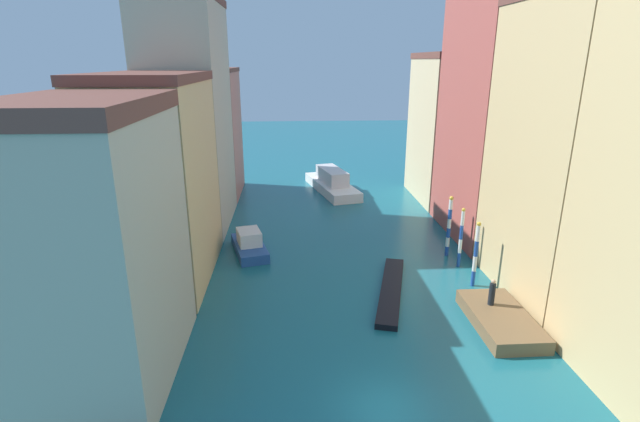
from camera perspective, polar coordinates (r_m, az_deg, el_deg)
name	(u,v)px	position (r m, az deg, el deg)	size (l,w,h in m)	color
ground_plane	(334,223)	(43.43, 1.74, -1.48)	(154.00, 154.00, 0.00)	#196070
building_left_0	(95,247)	(23.06, -25.64, -3.91)	(6.17, 9.83, 12.97)	#BCB299
building_left_1	(159,180)	(32.72, -19.01, 3.57)	(6.17, 11.41, 13.65)	#DBB77A
building_left_2	(189,116)	(42.99, -15.60, 11.07)	(6.17, 11.13, 19.51)	#BCB299
building_left_3	(210,133)	(53.14, -13.20, 9.21)	(6.17, 8.92, 13.62)	#C6705B
building_right_1	(569,151)	(31.79, 27.96, 6.45)	(6.17, 10.35, 18.38)	#DBB77A
building_right_2	(496,104)	(41.04, 20.62, 12.07)	(6.17, 11.29, 22.01)	#B25147
building_right_3	(448,128)	(51.72, 15.27, 9.68)	(6.17, 10.55, 15.12)	beige
waterfront_dock	(500,319)	(29.05, 21.07, -12.19)	(3.08, 5.96, 0.79)	brown
person_on_dock	(492,293)	(29.28, 20.15, -9.32)	(0.36, 0.36, 1.60)	black
mooring_pole_0	(476,254)	(32.44, 18.38, -4.95)	(0.29, 0.29, 4.51)	#1E479E
mooring_pole_1	(461,237)	(35.17, 16.74, -3.05)	(0.27, 0.27, 4.46)	#1E479E
mooring_pole_2	(449,226)	(36.83, 15.39, -1.74)	(0.32, 0.32, 4.75)	#1E479E
vaporetto_white	(332,183)	(53.91, 1.46, 3.43)	(5.77, 11.49, 2.59)	white
gondola_black	(391,290)	(31.15, 8.62, -9.44)	(3.68, 9.31, 0.37)	black
motorboat_0	(249,244)	(37.03, -8.56, -4.04)	(3.37, 5.65, 1.85)	#234C93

